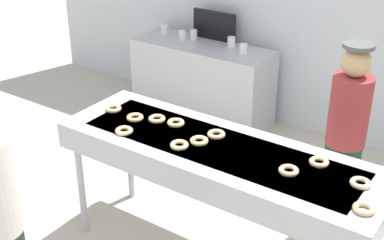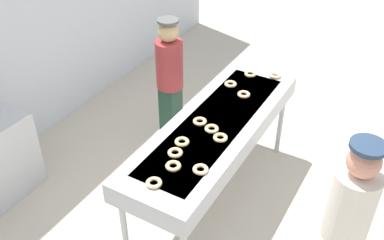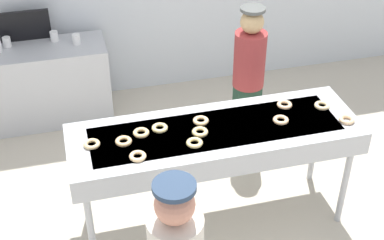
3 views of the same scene
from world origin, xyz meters
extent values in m
cube|color=#B7BABF|center=(0.00, 0.00, 0.89)|extent=(2.36, 0.75, 0.20)
cube|color=slate|center=(0.00, 0.00, 0.95)|extent=(2.01, 0.53, 0.08)
cylinder|color=#B7BABF|center=(-1.08, -0.30, 0.40)|extent=(0.06, 0.06, 0.80)
cylinder|color=#B7BABF|center=(-1.08, 0.30, 0.40)|extent=(0.06, 0.06, 0.80)
torus|color=#F6C784|center=(-0.74, 0.00, 1.01)|extent=(0.18, 0.18, 0.03)
torus|color=#EBC585|center=(-0.59, 0.08, 1.01)|extent=(0.18, 0.18, 0.03)
torus|color=#E7C589|center=(-0.98, 0.02, 1.01)|extent=(0.17, 0.17, 0.03)
torus|color=#F8C591|center=(0.66, 0.17, 1.01)|extent=(0.14, 0.14, 0.03)
torus|color=#F6CA8E|center=(-0.67, -0.21, 1.01)|extent=(0.14, 0.14, 0.03)
torus|color=#F2C38F|center=(1.06, -0.17, 1.01)|extent=(0.17, 0.17, 0.03)
torus|color=#E8D188|center=(-0.43, 0.10, 1.01)|extent=(0.13, 0.13, 0.03)
torus|color=#F1C687|center=(-0.09, 0.12, 1.01)|extent=(0.13, 0.13, 0.03)
torus|color=#F6C58F|center=(0.54, -0.04, 1.01)|extent=(0.15, 0.15, 0.03)
torus|color=#EECE86|center=(-0.14, -0.03, 1.01)|extent=(0.14, 0.14, 0.03)
torus|color=beige|center=(0.96, 0.08, 1.01)|extent=(0.15, 0.15, 0.03)
torus|color=#ECD385|center=(-0.22, -0.16, 1.01)|extent=(0.18, 0.18, 0.03)
cube|color=#1F3E2D|center=(0.60, 0.88, 0.40)|extent=(0.24, 0.18, 0.80)
cylinder|color=#993333|center=(0.60, 0.88, 1.08)|extent=(0.30, 0.30, 0.55)
sphere|color=tan|center=(0.60, 0.88, 1.46)|extent=(0.22, 0.22, 0.22)
cylinder|color=#505351|center=(0.60, 0.88, 1.58)|extent=(0.23, 0.23, 0.03)
cube|color=#B7BABF|center=(-1.46, 2.02, 0.44)|extent=(1.62, 0.58, 0.88)
cylinder|color=white|center=(-1.66, 2.14, 0.94)|extent=(0.08, 0.08, 0.11)
cylinder|color=white|center=(-1.75, 2.05, 0.94)|extent=(0.08, 0.08, 0.11)
cylinder|color=white|center=(-0.94, 2.02, 0.94)|extent=(0.08, 0.08, 0.11)
cylinder|color=white|center=(-1.17, 2.16, 0.94)|extent=(0.08, 0.08, 0.11)
cylinder|color=white|center=(-2.04, 2.09, 0.94)|extent=(0.08, 0.08, 0.11)
cube|color=black|center=(-1.46, 2.26, 1.05)|extent=(0.54, 0.04, 0.33)
camera|label=1|loc=(1.66, -2.75, 2.80)|focal=50.32mm
camera|label=2|loc=(-2.97, -1.47, 3.35)|focal=41.08mm
camera|label=3|loc=(-1.07, -3.37, 3.52)|focal=50.93mm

